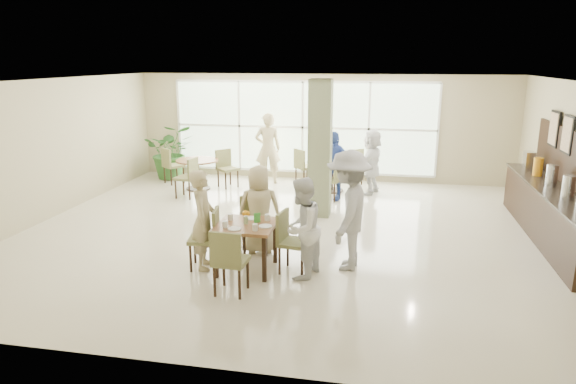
% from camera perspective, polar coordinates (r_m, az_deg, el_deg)
% --- Properties ---
extents(ground, '(10.00, 10.00, 0.00)m').
position_cam_1_polar(ground, '(9.75, 0.19, -4.45)').
color(ground, beige).
rests_on(ground, ground).
extents(room_shell, '(10.00, 10.00, 10.00)m').
position_cam_1_polar(room_shell, '(9.33, 0.20, 5.47)').
color(room_shell, white).
rests_on(room_shell, ground).
extents(window_bank, '(7.00, 0.04, 7.00)m').
position_cam_1_polar(window_bank, '(13.81, 1.63, 7.18)').
color(window_bank, silver).
rests_on(window_bank, ground).
extents(column, '(0.45, 0.45, 2.80)m').
position_cam_1_polar(column, '(10.49, 3.58, 4.79)').
color(column, '#6F7551').
rests_on(column, ground).
extents(main_table, '(0.88, 0.88, 0.75)m').
position_cam_1_polar(main_table, '(7.87, -4.68, -4.25)').
color(main_table, brown).
rests_on(main_table, ground).
extents(round_table_left, '(1.04, 1.04, 0.75)m').
position_cam_1_polar(round_table_left, '(13.00, -10.04, 2.74)').
color(round_table_left, brown).
rests_on(round_table_left, ground).
extents(round_table_right, '(1.20, 1.20, 0.75)m').
position_cam_1_polar(round_table_right, '(12.65, 4.84, 2.73)').
color(round_table_right, brown).
rests_on(round_table_right, ground).
extents(chairs_main_table, '(1.94, 2.05, 0.95)m').
position_cam_1_polar(chairs_main_table, '(7.91, -4.67, -5.47)').
color(chairs_main_table, '#656738').
rests_on(chairs_main_table, ground).
extents(chairs_table_left, '(2.15, 1.85, 0.95)m').
position_cam_1_polar(chairs_table_left, '(13.02, -10.21, 2.37)').
color(chairs_table_left, '#656738').
rests_on(chairs_table_left, ground).
extents(chairs_table_right, '(2.04, 1.92, 0.95)m').
position_cam_1_polar(chairs_table_right, '(12.74, 4.92, 2.27)').
color(chairs_table_right, '#656738').
rests_on(chairs_table_right, ground).
extents(tabletop_clutter, '(0.75, 0.75, 0.21)m').
position_cam_1_polar(tabletop_clutter, '(7.79, -4.55, -3.18)').
color(tabletop_clutter, white).
rests_on(tabletop_clutter, main_table).
extents(buffet_counter, '(0.64, 4.70, 1.95)m').
position_cam_1_polar(buffet_counter, '(10.35, 27.27, -1.79)').
color(buffet_counter, black).
rests_on(buffet_counter, ground).
extents(framed_art_a, '(0.05, 0.55, 0.70)m').
position_cam_1_polar(framed_art_a, '(10.64, 28.65, 5.63)').
color(framed_art_a, black).
rests_on(framed_art_a, ground).
extents(framed_art_b, '(0.05, 0.55, 0.70)m').
position_cam_1_polar(framed_art_b, '(11.40, 27.48, 6.25)').
color(framed_art_b, black).
rests_on(framed_art_b, ground).
extents(potted_plant, '(1.73, 1.73, 1.48)m').
position_cam_1_polar(potted_plant, '(14.33, -12.86, 4.43)').
color(potted_plant, '#2B5B24').
rests_on(potted_plant, ground).
extents(teen_left, '(0.48, 0.64, 1.56)m').
position_cam_1_polar(teen_left, '(8.01, -9.40, -3.06)').
color(teen_left, tan).
rests_on(teen_left, ground).
extents(teen_far, '(0.81, 0.59, 1.50)m').
position_cam_1_polar(teen_far, '(8.57, -3.21, -1.94)').
color(teen_far, tan).
rests_on(teen_far, ground).
extents(teen_right, '(0.75, 0.87, 1.53)m').
position_cam_1_polar(teen_right, '(7.57, 1.51, -4.05)').
color(teen_right, white).
rests_on(teen_right, ground).
extents(teen_standing, '(0.81, 1.27, 1.87)m').
position_cam_1_polar(teen_standing, '(7.91, 6.74, -2.05)').
color(teen_standing, '#A3A3A5').
rests_on(teen_standing, ground).
extents(adult_a, '(1.04, 0.76, 1.59)m').
position_cam_1_polar(adult_a, '(11.86, 5.03, 2.93)').
color(adult_a, '#3855A9').
rests_on(adult_a, ground).
extents(adult_b, '(1.05, 1.57, 1.56)m').
position_cam_1_polar(adult_b, '(12.51, 9.26, 3.33)').
color(adult_b, white).
rests_on(adult_b, ground).
extents(adult_standing, '(0.77, 0.61, 1.85)m').
position_cam_1_polar(adult_standing, '(13.38, -2.25, 4.87)').
color(adult_standing, tan).
rests_on(adult_standing, ground).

